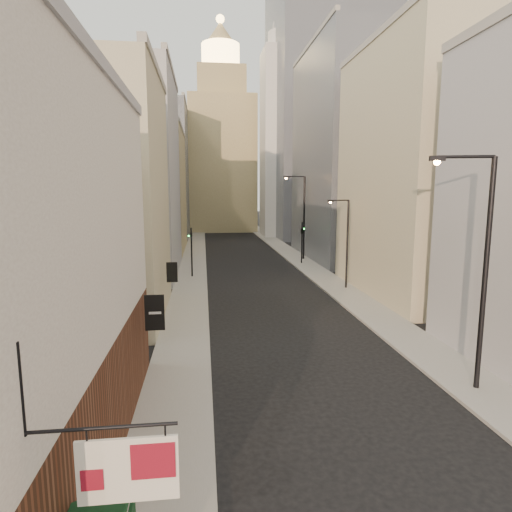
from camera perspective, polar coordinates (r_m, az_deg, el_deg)
The scene contains 16 objects.
sidewalk_left at distance 59.04m, azimuth -8.18°, elevation 0.29°, with size 3.00×140.00×0.15m, color gray.
sidewalk_right at distance 60.19m, azimuth 4.29°, elevation 0.52°, with size 3.00×140.00×0.15m, color gray.
left_bldg_beige at distance 30.19m, azimuth -20.13°, elevation 7.07°, with size 8.00×12.00×16.00m, color #C2B793.
left_bldg_grey at distance 45.94m, azimuth -15.74°, elevation 10.13°, with size 8.00×16.00×20.00m, color #A5A4AB.
left_bldg_tan at distance 63.78m, azimuth -13.25°, elevation 8.36°, with size 8.00×18.00×17.00m, color tan.
left_bldg_wingrid at distance 83.76m, azimuth -11.86°, elevation 10.81°, with size 8.00×20.00×24.00m, color gray.
right_bldg_beige at distance 37.63m, azimuth 20.59°, elevation 10.30°, with size 8.00×16.00×20.00m, color #C2B793.
right_bldg_wingrid at distance 56.31m, azimuth 11.12°, elevation 13.01°, with size 8.00×20.00×26.00m, color gray.
highrise at distance 86.38m, azimuth 9.29°, elevation 19.95°, with size 21.00×23.00×51.20m.
clock_tower at distance 95.94m, azimuth -4.60°, elevation 14.04°, with size 14.00×14.00×44.90m.
white_tower at distance 83.44m, azimuth 3.69°, elevation 15.54°, with size 8.00×8.00×41.50m.
streetlamp_near at distance 20.00m, azimuth 27.68°, elevation -0.54°, with size 2.57×0.83×9.99m.
streetlamp_mid at distance 37.81m, azimuth 11.83°, elevation 2.27°, with size 2.03×0.57×7.84m.
streetlamp_far at distance 53.44m, azimuth 6.15°, elevation 5.79°, with size 2.73×0.41×10.40m.
traffic_light_left at distance 42.63m, azimuth -8.61°, elevation 1.89°, with size 0.60×0.54×5.00m.
traffic_light_right at distance 50.29m, azimuth 6.16°, elevation 3.09°, with size 0.63×0.60×5.00m.
Camera 1 is at (-5.24, -3.42, 8.55)m, focal length 30.00 mm.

